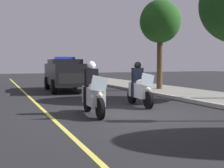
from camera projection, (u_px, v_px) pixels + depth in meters
name	position (u px, v px, depth m)	size (l,w,h in m)	color
ground_plane	(126.00, 114.00, 9.33)	(80.00, 80.00, 0.00)	black
curb_strip	(215.00, 105.00, 10.76)	(48.00, 0.24, 0.15)	#9E9B93
lane_stripe_center	(53.00, 119.00, 8.40)	(48.00, 0.12, 0.01)	#E0D14C
police_motorcycle_lead_left	(93.00, 93.00, 9.03)	(2.14, 0.60, 1.72)	black
police_motorcycle_lead_right	(139.00, 88.00, 10.99)	(2.14, 0.60, 1.72)	black
police_suv	(65.00, 73.00, 16.98)	(5.00, 2.29, 2.05)	black
tree_far_back	(160.00, 22.00, 17.16)	(2.47, 2.47, 5.40)	#4C3823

